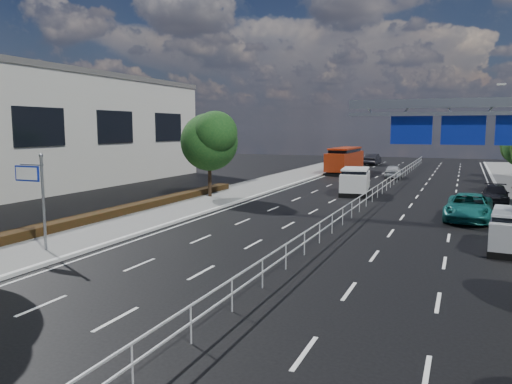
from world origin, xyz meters
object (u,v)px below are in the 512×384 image
(toilet_sign, at_px, (35,185))
(parked_car_dark, at_px, (495,195))
(overhead_gantry, at_px, (480,124))
(near_car_dark, at_px, (372,159))
(white_minivan, at_px, (355,181))
(red_bus, at_px, (345,160))
(near_car_silver, at_px, (393,171))
(parked_car_teal, at_px, (469,207))

(toilet_sign, xyz_separation_m, parked_car_dark, (19.25, 23.45, -2.30))
(overhead_gantry, xyz_separation_m, near_car_dark, (-13.17, 48.45, -4.77))
(parked_car_dark, bearing_deg, white_minivan, 175.49)
(red_bus, bearing_deg, white_minivan, -73.55)
(red_bus, relative_size, near_car_silver, 2.46)
(near_car_silver, height_order, parked_car_teal, parked_car_teal)
(toilet_sign, bearing_deg, red_bus, 85.19)
(overhead_gantry, distance_m, red_bus, 36.82)
(toilet_sign, height_order, near_car_dark, toilet_sign)
(parked_car_teal, relative_size, parked_car_dark, 1.25)
(parked_car_teal, bearing_deg, white_minivan, 136.12)
(red_bus, bearing_deg, overhead_gantry, -66.19)
(parked_car_dark, bearing_deg, toilet_sign, -127.27)
(near_car_silver, relative_size, near_car_dark, 0.83)
(near_car_dark, distance_m, parked_car_dark, 38.02)
(overhead_gantry, bearing_deg, near_car_dark, 105.21)
(near_car_silver, height_order, parked_car_dark, near_car_silver)
(near_car_dark, bearing_deg, white_minivan, 98.90)
(near_car_silver, bearing_deg, parked_car_teal, 104.41)
(overhead_gantry, xyz_separation_m, parked_car_dark, (1.56, 13.40, -4.96))
(toilet_sign, relative_size, overhead_gantry, 0.42)
(near_car_silver, xyz_separation_m, parked_car_dark, (9.30, -16.36, -0.07))
(white_minivan, bearing_deg, parked_car_teal, -53.56)
(toilet_sign, bearing_deg, overhead_gantry, 29.60)
(white_minivan, distance_m, parked_car_dark, 10.44)
(near_car_dark, bearing_deg, toilet_sign, 87.13)
(overhead_gantry, bearing_deg, toilet_sign, -150.40)
(overhead_gantry, distance_m, white_minivan, 17.65)
(toilet_sign, distance_m, parked_car_teal, 23.53)
(red_bus, xyz_separation_m, near_car_silver, (6.26, -4.06, -0.88))
(white_minivan, bearing_deg, near_car_dark, 90.28)
(overhead_gantry, bearing_deg, near_car_silver, 104.58)
(near_car_dark, xyz_separation_m, parked_car_dark, (14.73, -35.05, -0.19))
(white_minivan, relative_size, parked_car_teal, 0.93)
(red_bus, distance_m, parked_car_teal, 31.42)
(toilet_sign, distance_m, near_car_silver, 41.10)
(white_minivan, xyz_separation_m, near_car_dark, (-4.37, 33.85, -0.23))
(overhead_gantry, distance_m, near_car_dark, 50.43)
(overhead_gantry, height_order, near_car_silver, overhead_gantry)
(toilet_sign, relative_size, white_minivan, 0.84)
(parked_car_dark, bearing_deg, overhead_gantry, -94.52)
(red_bus, bearing_deg, near_car_dark, 88.08)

